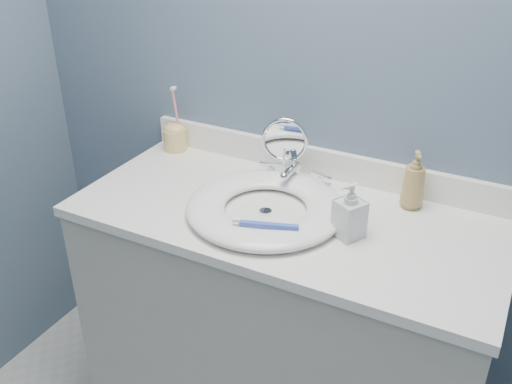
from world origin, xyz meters
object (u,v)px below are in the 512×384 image
Objects in this scene: toothbrush_holder at (175,136)px; soap_bottle_clear at (350,210)px; soap_bottle_amber at (414,180)px; makeup_mirror at (285,147)px.

soap_bottle_clear is at bearing -18.85° from toothbrush_holder.
makeup_mirror is at bearing 161.61° from soap_bottle_amber.
toothbrush_holder is (-0.72, 0.25, -0.02)m from soap_bottle_clear.
soap_bottle_amber is 0.25m from soap_bottle_clear.
makeup_mirror is 1.37× the size of soap_bottle_clear.
makeup_mirror is 1.23× the size of soap_bottle_amber.
soap_bottle_amber is 1.12× the size of soap_bottle_clear.
soap_bottle_amber is 0.83m from toothbrush_holder.
soap_bottle_clear is at bearing -50.63° from makeup_mirror.
toothbrush_holder is at bearing 156.60° from soap_bottle_amber.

